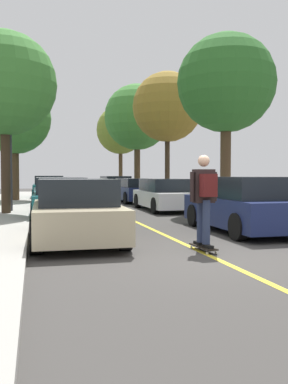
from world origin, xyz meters
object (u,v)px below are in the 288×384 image
Objects in this scene: street_tree_right_farthest at (121,130)px; parked_car_left_farthest at (49,188)px; street_tree_left_near at (15,118)px; skateboarder at (204,195)px; parked_car_left_near at (60,198)px; parked_car_right_far at (136,190)px; parked_car_left_nearest at (76,211)px; skateboard at (203,247)px; parked_car_left_far at (53,192)px; street_tree_right_nearest at (226,84)px; parked_car_right_near at (165,195)px; streetlamp at (10,123)px; street_tree_left_nearest at (4,84)px; parked_car_right_nearest at (246,205)px; street_tree_right_near at (167,107)px; street_tree_right_far at (137,117)px; parked_car_right_farthest at (115,187)px.

parked_car_left_farthest is at bearing -125.18° from street_tree_right_farthest.
street_tree_left_near is 3.56× the size of skateboarder.
parked_car_left_near is 0.97× the size of parked_car_right_far.
parked_car_left_nearest is 5.53m from parked_car_left_near.
parked_car_left_near is 4.99× the size of skateboard.
street_tree_right_nearest reaches higher than parked_car_left_far.
parked_car_right_near is 6.85m from streetlamp.
parked_car_left_farthest is 6.21m from parked_car_right_far.
street_tree_left_near reaches higher than skateboarder.
street_tree_left_nearest reaches higher than parked_car_left_nearest.
street_tree_left_near is (-1.87, 3.23, 3.86)m from parked_car_left_far.
street_tree_right_farthest is at bearing 85.82° from parked_car_right_nearest.
parked_car_left_near is 4.50m from street_tree_left_nearest.
skateboard is at bearing -105.22° from street_tree_right_near.
streetlamp is (-8.13, 1.55, -1.59)m from street_tree_right_nearest.
parked_car_left_nearest is at bearing -82.55° from street_tree_left_near.
street_tree_left_near reaches higher than parked_car_left_far.
parked_car_right_far is at bearing 104.51° from street_tree_right_nearest.
parked_car_left_nearest is 0.56× the size of street_tree_right_farthest.
street_tree_right_far is at bearing -90.00° from street_tree_right_farthest.
parked_car_right_nearest is 20.38m from street_tree_right_far.
skateboard is at bearing -62.69° from street_tree_left_nearest.
skateboarder is at bearing -39.41° from parked_car_left_nearest.
parked_car_left_farthest is 8.62m from street_tree_right_far.
skateboard is (2.31, -1.87, -0.61)m from parked_car_left_nearest.
parked_car_right_farthest is 0.55× the size of street_tree_right_far.
street_tree_right_far is at bearing 54.84° from parked_car_left_far.
streetlamp is at bearing 169.19° from street_tree_right_nearest.
parked_car_right_near reaches higher than parked_car_right_far.
street_tree_left_nearest is at bearing 159.14° from parked_car_left_near.
skateboarder is (-4.06, -22.07, -4.52)m from street_tree_right_far.
street_tree_right_nearest is 0.87× the size of street_tree_right_far.
parked_car_right_far is at bearing 58.44° from parked_car_left_near.
street_tree_right_farthest reaches higher than street_tree_left_near.
street_tree_right_far reaches higher than street_tree_right_nearest.
parked_car_left_nearest is at bearing -173.80° from parked_car_right_nearest.
parked_car_left_nearest is at bearing -76.27° from streetlamp.
parked_car_right_farthest is 14.69m from street_tree_left_nearest.
parked_car_right_nearest is at bearing -95.45° from street_tree_right_far.
parked_car_left_nearest is 0.52× the size of street_tree_right_far.
street_tree_right_farthest is (1.88, 25.69, 4.63)m from parked_car_right_nearest.
parked_car_left_near is 0.67× the size of street_tree_left_near.
parked_car_right_near is (4.50, 1.96, -0.04)m from parked_car_left_near.
streetlamp is at bearing -118.14° from parked_car_right_farthest.
street_tree_right_farthest is 28.69m from skateboarder.
street_tree_right_nearest reaches higher than skateboarder.
parked_car_left_far is 5.38m from street_tree_left_near.
street_tree_left_near is at bearing 133.37° from street_tree_right_nearest.
streetlamp is 6.81× the size of skateboard.
street_tree_right_near is 3.97× the size of skateboarder.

